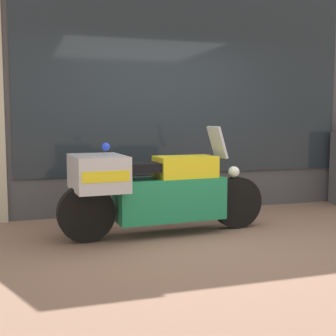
{
  "coord_description": "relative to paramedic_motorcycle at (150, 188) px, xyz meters",
  "views": [
    {
      "loc": [
        -1.92,
        -4.53,
        1.34
      ],
      "look_at": [
        -0.13,
        1.04,
        0.72
      ],
      "focal_mm": 50.0,
      "sensor_mm": 36.0,
      "label": 1
    }
  ],
  "objects": [
    {
      "name": "window_display",
      "position": [
        0.89,
        1.5,
        -0.11
      ],
      "size": [
        4.62,
        0.3,
        1.8
      ],
      "color": "slate",
      "rests_on": "ground"
    },
    {
      "name": "shop_building",
      "position": [
        0.09,
        1.47,
        1.45
      ],
      "size": [
        5.99,
        0.55,
        4.0
      ],
      "color": "#424247",
      "rests_on": "ground"
    },
    {
      "name": "paramedic_motorcycle",
      "position": [
        0.0,
        0.0,
        0.0
      ],
      "size": [
        2.48,
        0.79,
        1.25
      ],
      "rotation": [
        0.0,
        0.0,
        0.06
      ],
      "color": "black",
      "rests_on": "ground"
    },
    {
      "name": "ground_plane",
      "position": [
        0.5,
        -0.53,
        -0.55
      ],
      "size": [
        60.0,
        60.0,
        0.0
      ],
      "primitive_type": "plane",
      "color": "#7A5B4C"
    }
  ]
}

